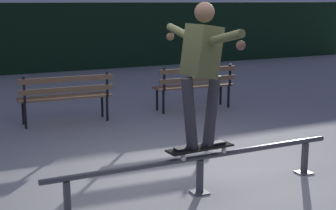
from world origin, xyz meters
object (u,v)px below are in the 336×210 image
Objects in this scene: park_bench_left_center at (66,93)px; park_bench_right_center at (195,83)px; skateboarder at (202,63)px; skateboard at (200,148)px; grind_rail at (200,164)px.

park_bench_left_center is 1.00× the size of park_bench_right_center.
skateboarder is at bearing -118.43° from park_bench_right_center.
grind_rail is at bearing 0.00° from skateboard.
skateboard is 4.29m from park_bench_right_center.
skateboard is 0.51× the size of skateboarder.
park_bench_right_center is at bearing 61.54° from skateboard.
grind_rail is at bearing -118.45° from park_bench_right_center.
park_bench_left_center is 2.54m from park_bench_right_center.
skateboarder is at bearing 4.71° from grind_rail.
park_bench_right_center reaches higher than grind_rail.
park_bench_left_center is at bearing 97.56° from skateboarder.
park_bench_left_center reaches higher than skateboard.
skateboarder is 0.96× the size of park_bench_left_center.
park_bench_left_center is at bearing 97.52° from grind_rail.
park_bench_right_center is (2.05, 3.77, 0.20)m from grind_rail.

